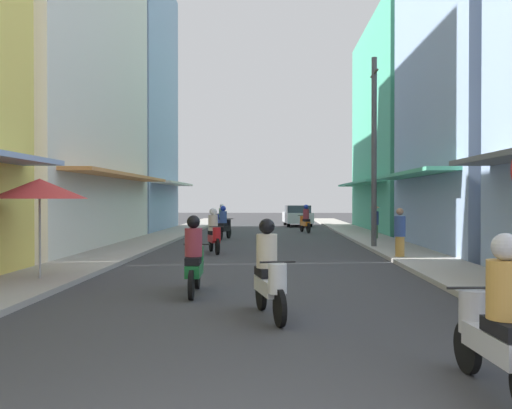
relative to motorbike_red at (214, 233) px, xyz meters
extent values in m
plane|color=#38383A|center=(1.67, 3.40, -0.70)|extent=(100.98, 100.98, 0.00)
cube|color=#9E9991|center=(-3.27, 3.40, -0.64)|extent=(2.00, 53.90, 0.12)
cube|color=#ADA89E|center=(6.62, 3.40, -0.64)|extent=(2.00, 53.90, 0.12)
cube|color=silver|center=(-7.27, 2.15, 7.84)|extent=(6.00, 11.95, 17.09)
cube|color=#D88C4C|center=(-3.77, 2.15, 2.10)|extent=(1.10, 10.75, 0.12)
cube|color=#8CA5CC|center=(-7.27, 12.66, 6.75)|extent=(6.00, 8.45, 14.91)
cube|color=silver|center=(-3.77, 12.66, 2.10)|extent=(1.10, 7.60, 0.12)
cube|color=#8CA5CC|center=(10.62, 1.34, 5.12)|extent=(6.00, 9.29, 11.65)
cube|color=#4CB28C|center=(7.12, 1.34, 2.10)|extent=(1.10, 8.36, 0.12)
cube|color=#4CB28C|center=(10.62, 12.92, 5.37)|extent=(6.00, 12.16, 12.15)
cube|color=#4CB28C|center=(7.12, 12.92, 2.10)|extent=(1.10, 10.94, 0.12)
cylinder|color=black|center=(0.18, -0.63, -0.42)|extent=(0.24, 0.56, 0.56)
cylinder|color=black|center=(-0.17, 0.57, -0.42)|extent=(0.24, 0.56, 0.56)
cube|color=red|center=(-0.01, 0.02, -0.20)|extent=(0.55, 1.04, 0.24)
cube|color=black|center=(-0.06, 0.21, 0.00)|extent=(0.43, 0.62, 0.14)
cylinder|color=red|center=(0.15, -0.51, 0.00)|extent=(0.28, 0.28, 0.45)
cylinder|color=black|center=(0.15, -0.51, 0.25)|extent=(0.54, 0.18, 0.03)
cylinder|color=beige|center=(-0.05, 0.16, 0.35)|extent=(0.34, 0.34, 0.55)
sphere|color=silver|center=(-0.05, 0.16, 0.75)|extent=(0.26, 0.26, 0.26)
cylinder|color=black|center=(3.73, 12.19, -0.42)|extent=(0.21, 0.56, 0.56)
cylinder|color=black|center=(4.03, 10.98, -0.42)|extent=(0.21, 0.56, 0.56)
cube|color=orange|center=(3.89, 11.53, -0.20)|extent=(0.51, 1.04, 0.24)
cube|color=black|center=(3.94, 11.34, 0.00)|extent=(0.41, 0.61, 0.14)
cylinder|color=orange|center=(3.76, 12.07, 0.00)|extent=(0.28, 0.28, 0.45)
cylinder|color=black|center=(3.76, 12.07, 0.25)|extent=(0.54, 0.16, 0.03)
cylinder|color=#99333F|center=(3.92, 11.39, 0.35)|extent=(0.34, 0.34, 0.55)
sphere|color=#1E38B7|center=(3.92, 11.39, 0.75)|extent=(0.26, 0.26, 0.26)
cylinder|color=black|center=(0.48, -7.46, -0.42)|extent=(0.11, 0.56, 0.56)
cylinder|color=black|center=(0.54, -8.71, -0.42)|extent=(0.11, 0.56, 0.56)
cube|color=#197233|center=(0.51, -8.14, -0.20)|extent=(0.33, 1.01, 0.24)
cube|color=black|center=(0.52, -8.34, 0.00)|extent=(0.31, 0.57, 0.14)
cylinder|color=#197233|center=(0.48, -7.59, 0.00)|extent=(0.28, 0.28, 0.45)
cylinder|color=black|center=(0.48, -7.59, 0.25)|extent=(0.55, 0.06, 0.03)
cylinder|color=#99333F|center=(0.52, -8.29, 0.35)|extent=(0.34, 0.34, 0.55)
sphere|color=black|center=(0.52, -8.29, 0.75)|extent=(0.26, 0.26, 0.26)
cylinder|color=black|center=(-1.33, 14.59, -0.42)|extent=(0.27, 0.55, 0.56)
cylinder|color=black|center=(-0.91, 13.41, -0.42)|extent=(0.27, 0.55, 0.56)
cube|color=#1E38B7|center=(-1.10, 13.95, -0.20)|extent=(0.60, 1.04, 0.24)
cube|color=black|center=(-1.04, 13.76, 0.00)|extent=(0.45, 0.62, 0.14)
cylinder|color=#1E38B7|center=(-1.29, 14.47, 0.00)|extent=(0.28, 0.28, 0.45)
cylinder|color=black|center=(-1.29, 14.47, 0.25)|extent=(0.53, 0.21, 0.03)
cylinder|color=#598C59|center=(-1.05, 13.81, 0.35)|extent=(0.34, 0.34, 0.55)
sphere|color=silver|center=(-1.05, 13.81, 0.75)|extent=(0.26, 0.26, 0.26)
cylinder|color=black|center=(2.17, -10.76, -0.42)|extent=(0.21, 0.56, 0.56)
cylinder|color=black|center=(1.87, -9.55, -0.42)|extent=(0.21, 0.56, 0.56)
cube|color=silver|center=(2.01, -10.11, -0.20)|extent=(0.52, 1.04, 0.24)
cube|color=black|center=(1.96, -9.92, 0.00)|extent=(0.41, 0.61, 0.14)
cylinder|color=silver|center=(2.14, -10.64, 0.00)|extent=(0.28, 0.28, 0.45)
cylinder|color=black|center=(2.14, -10.64, 0.25)|extent=(0.54, 0.16, 0.03)
cylinder|color=beige|center=(1.97, -9.96, 0.35)|extent=(0.34, 0.34, 0.55)
sphere|color=black|center=(1.97, -9.96, 0.75)|extent=(0.26, 0.26, 0.26)
cylinder|color=black|center=(-0.06, 6.92, -0.42)|extent=(0.21, 0.56, 0.56)
cylinder|color=black|center=(-0.35, 5.71, -0.42)|extent=(0.21, 0.56, 0.56)
cube|color=black|center=(-0.21, 6.27, -0.20)|extent=(0.50, 1.04, 0.24)
cube|color=black|center=(-0.26, 6.07, 0.00)|extent=(0.40, 0.61, 0.14)
cylinder|color=black|center=(-0.09, 6.80, 0.00)|extent=(0.28, 0.28, 0.45)
cylinder|color=black|center=(-0.09, 6.80, 0.25)|extent=(0.54, 0.16, 0.03)
cylinder|color=#334C8C|center=(-0.25, 6.12, 0.35)|extent=(0.34, 0.34, 0.55)
sphere|color=#1E38B7|center=(-0.25, 6.12, 0.75)|extent=(0.26, 0.26, 0.26)
cylinder|color=black|center=(4.19, -12.80, -0.42)|extent=(0.12, 0.56, 0.56)
cube|color=#B2B2B7|center=(4.23, -13.47, -0.20)|extent=(0.34, 1.02, 0.24)
cube|color=black|center=(4.24, -13.67, 0.00)|extent=(0.32, 0.58, 0.14)
cylinder|color=#B2B2B7|center=(4.20, -12.92, 0.00)|extent=(0.28, 0.28, 0.45)
cylinder|color=black|center=(4.20, -12.92, 0.25)|extent=(0.55, 0.06, 0.03)
cylinder|color=#BF8C3F|center=(4.24, -13.62, 0.35)|extent=(0.34, 0.34, 0.55)
sphere|color=#B2B2B7|center=(4.24, -13.62, 0.75)|extent=(0.26, 0.26, 0.26)
cube|color=silver|center=(3.76, 18.64, -0.10)|extent=(2.04, 4.21, 0.70)
cube|color=#333D47|center=(3.77, 18.49, 0.45)|extent=(1.74, 2.21, 0.60)
cylinder|color=black|center=(2.93, 19.84, -0.38)|extent=(0.22, 0.65, 0.64)
cylinder|color=black|center=(4.42, 19.94, -0.38)|extent=(0.22, 0.65, 0.64)
cylinder|color=black|center=(3.10, 17.34, -0.38)|extent=(0.22, 0.65, 0.64)
cylinder|color=black|center=(4.60, 17.45, -0.38)|extent=(0.22, 0.65, 0.64)
cylinder|color=#BF8C3F|center=(5.98, -2.07, -0.33)|extent=(0.28, 0.28, 0.74)
cylinder|color=#334C8C|center=(5.98, -2.07, 0.35)|extent=(0.34, 0.34, 0.63)
sphere|color=#9E7256|center=(5.98, -2.07, 0.80)|extent=(0.22, 0.22, 0.22)
cylinder|color=#598C59|center=(6.66, 5.61, -0.34)|extent=(0.28, 0.28, 0.72)
cylinder|color=#334C8C|center=(6.66, 5.61, 0.32)|extent=(0.34, 0.34, 0.61)
sphere|color=tan|center=(6.66, 5.61, 0.77)|extent=(0.22, 0.22, 0.22)
cone|color=#D1B77A|center=(6.66, 5.61, 0.87)|extent=(0.44, 0.44, 0.16)
cylinder|color=#99999E|center=(-3.15, -6.87, 0.38)|extent=(0.05, 0.05, 2.18)
cone|color=#BF3333|center=(-3.15, -6.87, 1.42)|extent=(2.10, 2.10, 0.45)
cylinder|color=#4C4C4F|center=(5.87, 1.57, 2.90)|extent=(0.20, 0.20, 7.21)
cylinder|color=#3F382D|center=(5.87, 1.57, 5.90)|extent=(0.08, 1.20, 0.08)
camera|label=1|loc=(2.07, -18.67, 1.19)|focal=37.57mm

